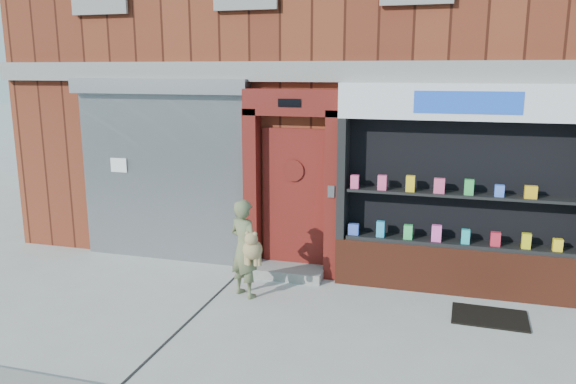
% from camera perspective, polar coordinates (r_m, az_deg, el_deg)
% --- Properties ---
extents(ground, '(80.00, 80.00, 0.00)m').
position_cam_1_polar(ground, '(7.23, 2.16, -13.74)').
color(ground, '#9E9E99').
rests_on(ground, ground).
extents(building, '(12.00, 8.16, 8.00)m').
position_cam_1_polar(building, '(12.43, 9.29, 15.95)').
color(building, maroon).
rests_on(building, ground).
extents(shutter_bay, '(3.10, 0.30, 3.04)m').
position_cam_1_polar(shutter_bay, '(9.52, -12.65, 3.21)').
color(shutter_bay, gray).
rests_on(shutter_bay, ground).
extents(red_door_bay, '(1.52, 0.58, 2.90)m').
position_cam_1_polar(red_door_bay, '(8.66, 0.41, 0.87)').
color(red_door_bay, '#59130F').
rests_on(red_door_bay, ground).
extents(pharmacy_bay, '(3.50, 0.41, 3.00)m').
position_cam_1_polar(pharmacy_bay, '(8.33, 17.09, -0.75)').
color(pharmacy_bay, maroon).
rests_on(pharmacy_bay, ground).
extents(woman, '(0.62, 0.57, 1.42)m').
position_cam_1_polar(woman, '(7.96, -4.37, -5.72)').
color(woman, '#636C47').
rests_on(woman, ground).
extents(doormat, '(0.97, 0.69, 0.02)m').
position_cam_1_polar(doormat, '(7.97, 19.79, -11.86)').
color(doormat, black).
rests_on(doormat, ground).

